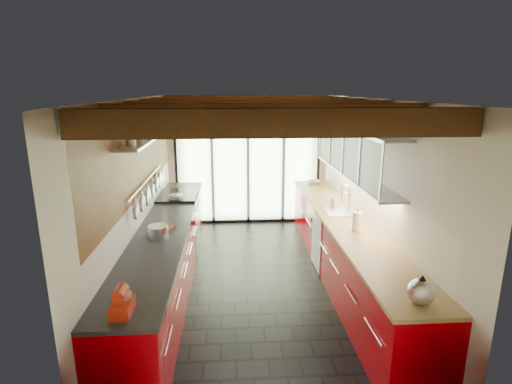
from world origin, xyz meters
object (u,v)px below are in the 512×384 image
stand_mixer (122,302)px  bowl (314,182)px  kettle (421,290)px  paper_towel (357,222)px  soap_bottle (334,200)px

stand_mixer → bowl: size_ratio=1.13×
kettle → bowl: (0.00, 4.50, -0.09)m
paper_towel → soap_bottle: paper_towel is taller
soap_bottle → bowl: bearing=90.0°
stand_mixer → soap_bottle: size_ratio=1.38×
stand_mixer → paper_towel: 3.11m
paper_towel → bowl: paper_towel is taller
soap_bottle → kettle: bearing=-90.0°
stand_mixer → paper_towel: bearing=35.2°
paper_towel → bowl: size_ratio=1.28×
kettle → paper_towel: size_ratio=0.94×
kettle → stand_mixer: bearing=179.8°
soap_bottle → paper_towel: bearing=-90.0°
kettle → soap_bottle: size_ratio=1.46×
stand_mixer → paper_towel: size_ratio=0.88×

